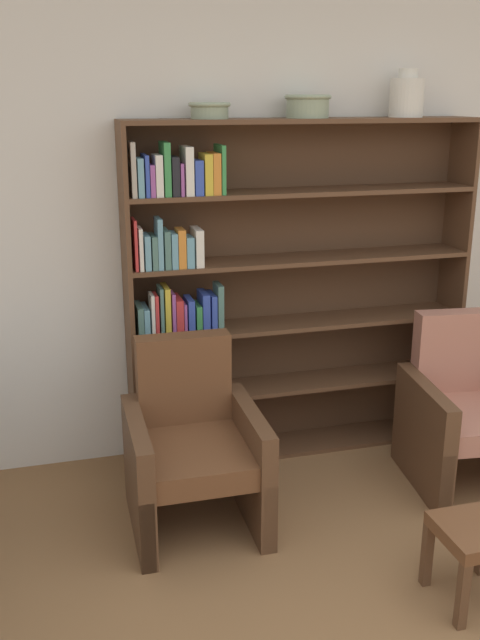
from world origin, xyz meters
name	(u,v)px	position (x,y,z in m)	size (l,w,h in m)	color
wall_back	(321,217)	(0.00, 2.65, 1.38)	(12.00, 0.06, 2.75)	silver
bookshelf	(265,300)	(-0.40, 2.48, 0.94)	(2.00, 0.30, 1.95)	brown
bowl_olive	(210,109)	(-0.71, 2.46, 2.00)	(0.22, 0.22, 0.08)	gray
bowl_sage	(308,105)	(-0.18, 2.46, 2.02)	(0.25, 0.25, 0.12)	gray
vase_tall	(407,96)	(0.41, 2.46, 2.06)	(0.19, 0.19, 0.26)	silver
armchair_leather	(193,448)	(-0.96, 1.86, 0.39)	(0.65, 0.69, 0.91)	brown
armchair_cushioned	(468,413)	(0.59, 1.86, 0.39)	(0.72, 0.75, 0.91)	brown
footstool	(477,541)	(0.05, 0.93, 0.29)	(0.32, 0.32, 0.36)	brown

